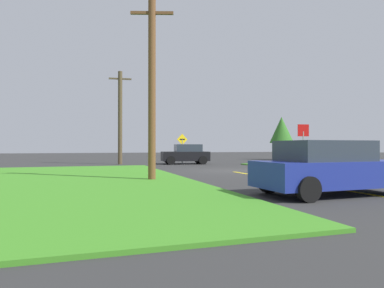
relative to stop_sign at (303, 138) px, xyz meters
The scene contains 11 objects.
ground_plane 5.40m from the stop_sign, behind, with size 120.00×120.00×0.00m, color #2F2F2F.
grass_verge_left 15.39m from the stop_sign, 166.93° to the right, with size 12.00×20.00×0.08m, color #3E8A23.
lane_stripe_center 9.19m from the stop_sign, 123.78° to the right, with size 0.20×14.00×0.01m, color yellow.
stop_sign is the anchor object (origin of this frame).
car_behind_on_main_road 11.54m from the stop_sign, 122.76° to the right, with size 4.59×2.18×1.62m.
car_approaching_junction 10.09m from the stop_sign, 120.20° to the left, with size 4.01×2.37×1.62m.
car_on_crossroad 5.80m from the stop_sign, 41.58° to the left, with size 2.55×4.17×1.62m.
utility_pole_near 11.35m from the stop_sign, 158.99° to the right, with size 1.76×0.64×7.67m.
utility_pole_mid 14.34m from the stop_sign, 136.10° to the left, with size 1.80×0.34×7.53m.
direction_sign 9.89m from the stop_sign, 123.74° to the left, with size 0.90×0.13×2.47m.
oak_tree_left 16.16m from the stop_sign, 61.69° to the left, with size 2.60×2.60×4.69m.
Camera 1 is at (-8.28, -18.56, 1.45)m, focal length 31.74 mm.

